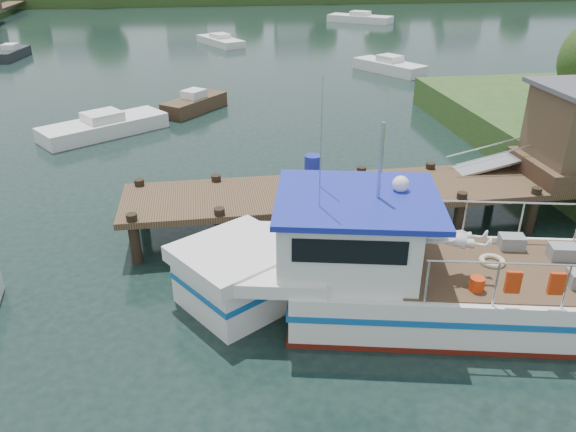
{
  "coord_description": "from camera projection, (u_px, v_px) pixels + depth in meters",
  "views": [
    {
      "loc": [
        -3.25,
        -16.19,
        8.6
      ],
      "look_at": [
        -1.0,
        -1.5,
        1.3
      ],
      "focal_mm": 35.0,
      "sensor_mm": 36.0,
      "label": 1
    }
  ],
  "objects": [
    {
      "name": "ground_plane",
      "position": [
        311.0,
        229.0,
        18.6
      ],
      "size": [
        160.0,
        160.0,
        0.0
      ],
      "primitive_type": "plane",
      "color": "black"
    },
    {
      "name": "lobster_boat",
      "position": [
        405.0,
        274.0,
        14.09
      ],
      "size": [
        12.32,
        5.72,
        5.93
      ],
      "rotation": [
        0.0,
        0.0,
        -0.21
      ],
      "color": "silver",
      "rests_on": "ground"
    },
    {
      "name": "moored_b",
      "position": [
        389.0,
        66.0,
        40.6
      ],
      "size": [
        4.42,
        5.74,
        1.22
      ],
      "rotation": [
        0.0,
        0.0,
        -0.43
      ],
      "color": "silver",
      "rests_on": "ground"
    },
    {
      "name": "moored_rowboat",
      "position": [
        195.0,
        103.0,
        31.31
      ],
      "size": [
        3.75,
        4.08,
        1.21
      ],
      "rotation": [
        0.0,
        0.0,
        0.35
      ],
      "color": "#473422",
      "rests_on": "ground"
    },
    {
      "name": "dock",
      "position": [
        506.0,
        155.0,
        18.5
      ],
      "size": [
        16.6,
        3.0,
        4.78
      ],
      "color": "#473422",
      "rests_on": "ground"
    },
    {
      "name": "moored_e",
      "position": [
        11.0,
        53.0,
        45.28
      ],
      "size": [
        2.08,
        4.46,
        1.19
      ],
      "rotation": [
        0.0,
        0.0,
        0.03
      ],
      "color": "black",
      "rests_on": "ground"
    },
    {
      "name": "moored_far",
      "position": [
        360.0,
        18.0,
        65.66
      ],
      "size": [
        7.44,
        6.45,
        1.26
      ],
      "rotation": [
        0.0,
        0.0,
        -0.38
      ],
      "color": "silver",
      "rests_on": "ground"
    },
    {
      "name": "moored_d",
      "position": [
        220.0,
        41.0,
        51.47
      ],
      "size": [
        4.31,
        6.2,
        1.0
      ],
      "rotation": [
        0.0,
        0.0,
        -0.09
      ],
      "color": "silver",
      "rests_on": "ground"
    },
    {
      "name": "moored_a",
      "position": [
        104.0,
        126.0,
        27.57
      ],
      "size": [
        6.21,
        5.1,
        1.12
      ],
      "rotation": [
        0.0,
        0.0,
        0.24
      ],
      "color": "silver",
      "rests_on": "ground"
    }
  ]
}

